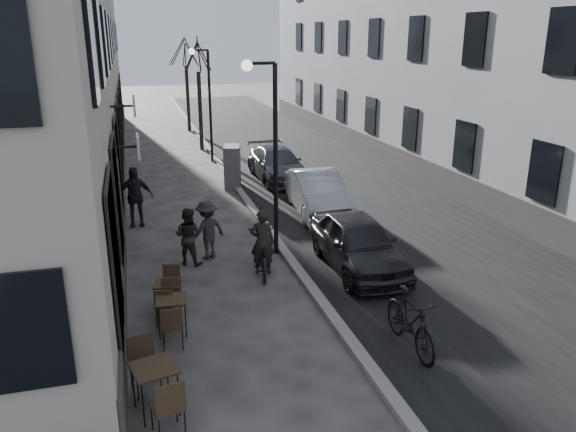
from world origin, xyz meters
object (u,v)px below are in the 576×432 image
tree_far (185,52)px  bistro_set_a (155,384)px  bistro_set_c (168,294)px  pedestrian_far (135,197)px  streetlamp_far (206,93)px  utility_cabinet (232,167)px  streetlamp_near (269,138)px  tree_near (198,56)px  bistro_set_b (172,312)px  car_far (277,164)px  car_near (358,243)px  bicycle (262,254)px  moped (410,322)px  car_mid (318,193)px  pedestrian_near (188,236)px  pedestrian_mid (207,230)px

tree_far → bistro_set_a: (-3.38, -27.00, -4.17)m
bistro_set_c → pedestrian_far: size_ratio=0.76×
streetlamp_far → utility_cabinet: streetlamp_far is taller
streetlamp_near → tree_near: tree_near is taller
tree_far → bistro_set_b: (-2.94, -24.57, -4.21)m
car_far → car_near: bearing=-93.0°
bistro_set_a → bicycle: (2.83, 4.82, 0.01)m
tree_far → pedestrian_far: (-3.50, -17.59, -3.73)m
streetlamp_far → moped: (1.37, -17.39, -2.59)m
car_mid → car_far: 4.80m
streetlamp_near → pedestrian_far: bearing=135.2°
tree_far → pedestrian_near: size_ratio=3.78×
tree_near → bistro_set_a: bearing=-99.1°
tree_near → bistro_set_c: (-2.95, -17.66, -4.24)m
tree_far → pedestrian_mid: (-1.72, -20.87, -3.87)m
tree_far → pedestrian_mid: tree_far is taller
streetlamp_near → tree_far: (0.07, 21.00, 1.50)m
bistro_set_a → bistro_set_b: bearing=66.0°
bistro_set_c → utility_cabinet: 10.31m
streetlamp_far → tree_far: bearing=89.5°
utility_cabinet → moped: size_ratio=0.85×
streetlamp_far → bistro_set_c: (-2.88, -14.66, -2.74)m
bistro_set_a → car_far: car_far is taller
moped → bistro_set_a: bearing=-172.6°
tree_near → car_mid: 12.78m
pedestrian_near → car_near: 4.33m
bistro_set_c → car_mid: 7.78m
tree_far → bistro_set_b: 25.10m
pedestrian_near → car_mid: bearing=-113.0°
tree_far → bistro_set_c: 24.22m
utility_cabinet → car_near: (1.64, -8.68, -0.13)m
tree_far → utility_cabinet: bearing=-89.2°
bicycle → car_mid: (2.85, 4.25, 0.19)m
bistro_set_b → bicycle: 3.38m
bistro_set_a → bicycle: bearing=45.9°
tree_near → bicycle: (-0.55, -16.18, -4.16)m
tree_near → car_mid: bearing=-79.1°
bistro_set_a → utility_cabinet: (3.58, 13.15, 0.32)m
streetlamp_near → bistro_set_a: (-3.31, -6.00, -2.67)m
bicycle → car_near: car_near is taller
car_far → streetlamp_far: bearing=117.5°
streetlamp_near → car_mid: 4.60m
pedestrian_mid → moped: size_ratio=0.83×
bistro_set_b → bistro_set_a: bearing=-96.1°
streetlamp_near → utility_cabinet: (0.27, 7.15, -2.35)m
streetlamp_far → bistro_set_a: 18.50m
streetlamp_far → tree_far: size_ratio=0.89×
tree_near → car_near: tree_near is taller
bistro_set_a → pedestrian_near: 6.03m
bistro_set_a → car_mid: size_ratio=0.40×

